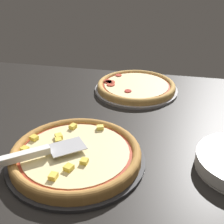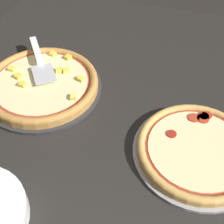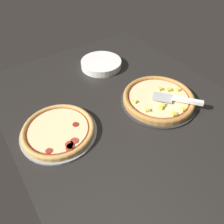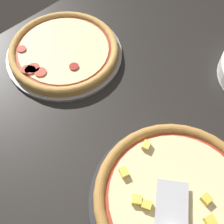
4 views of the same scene
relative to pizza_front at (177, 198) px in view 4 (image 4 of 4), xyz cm
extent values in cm
cube|color=black|center=(5.24, 17.48, -4.52)|extent=(146.45, 113.26, 3.60)
cylinder|color=#2D2D30|center=(0.03, -0.01, -2.22)|extent=(39.68, 39.68, 1.00)
cylinder|color=#B77F3D|center=(0.03, -0.01, -0.64)|extent=(37.30, 37.30, 2.15)
torus|color=#B77F3D|center=(0.03, -0.01, 0.43)|extent=(37.30, 37.30, 2.55)
cylinder|color=#A33823|center=(0.03, -0.01, 0.51)|extent=(32.42, 32.42, 0.15)
cylinder|color=beige|center=(0.03, -0.01, 0.63)|extent=(30.58, 30.58, 0.40)
cube|color=#F4D64C|center=(-6.39, 3.47, 1.46)|extent=(2.58, 2.69, 1.25)
cube|color=#F9E05B|center=(3.94, 13.23, 1.46)|extent=(2.58, 2.33, 1.25)
cube|color=yellow|center=(0.75, -8.00, 1.46)|extent=(2.73, 2.81, 1.25)
cube|color=#F4D64C|center=(-7.10, 5.70, 1.46)|extent=(2.89, 2.92, 1.25)
cube|color=#F4D64C|center=(-4.70, 12.09, 1.46)|extent=(2.42, 2.73, 1.25)
cube|color=yellow|center=(3.91, -4.56, 1.46)|extent=(2.07, 2.24, 1.25)
cylinder|color=#939399|center=(10.01, 52.49, -2.22)|extent=(35.11, 35.11, 1.00)
cylinder|color=tan|center=(10.01, 52.49, -0.95)|extent=(33.01, 33.01, 1.53)
torus|color=tan|center=(10.01, 52.49, -0.19)|extent=(33.01, 33.01, 2.24)
cylinder|color=maroon|center=(10.01, 52.49, -0.11)|extent=(28.69, 28.69, 0.15)
cylinder|color=beige|center=(10.01, 52.49, 0.01)|extent=(27.06, 27.06, 0.40)
cylinder|color=maroon|center=(-2.11, 52.36, 0.41)|extent=(3.17, 3.17, 0.40)
cylinder|color=#AD2D1E|center=(-2.72, 53.27, 0.41)|extent=(3.06, 3.06, 0.40)
cylinder|color=#B73823|center=(-1.03, 52.35, 0.41)|extent=(3.66, 3.66, 0.40)
cylinder|color=#AD2D1E|center=(0.79, 60.85, 0.41)|extent=(2.74, 2.74, 0.40)
cylinder|color=#B73823|center=(-0.46, 49.74, 0.41)|extent=(3.37, 3.37, 0.40)
cylinder|color=maroon|center=(7.70, 44.82, 0.41)|extent=(2.79, 2.79, 0.40)
cube|color=#B7B7BC|center=(-2.41, -0.10, 2.20)|extent=(12.07, 11.57, 0.24)
camera|label=1|loc=(24.98, -68.52, 52.48)|focal=50.00mm
camera|label=2|loc=(65.42, 46.95, 68.07)|focal=50.00mm
camera|label=3|loc=(-57.73, 69.65, 74.37)|focal=35.00mm
camera|label=4|loc=(-24.92, -5.25, 68.36)|focal=50.00mm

